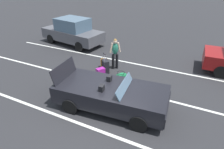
{
  "coord_description": "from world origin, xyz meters",
  "views": [
    {
      "loc": [
        2.61,
        -5.25,
        4.64
      ],
      "look_at": [
        -0.52,
        1.16,
        0.75
      ],
      "focal_mm": 30.54,
      "sensor_mm": 36.0,
      "label": 1
    }
  ],
  "objects_px": {
    "suitcase_small_carryon": "(104,63)",
    "suitcase_medium_bright": "(101,74)",
    "suitcase_large_black": "(105,67)",
    "convertible_car": "(116,96)",
    "duffel_bag": "(121,76)",
    "traveler_person": "(115,52)",
    "parked_sedan_near": "(73,32)"
  },
  "relations": [
    {
      "from": "suitcase_large_black",
      "to": "convertible_car",
      "type": "bearing_deg",
      "value": -97.35
    },
    {
      "from": "convertible_car",
      "to": "traveler_person",
      "type": "xyz_separation_m",
      "value": [
        -1.49,
        3.09,
        0.34
      ]
    },
    {
      "from": "duffel_bag",
      "to": "traveler_person",
      "type": "bearing_deg",
      "value": 129.25
    },
    {
      "from": "suitcase_medium_bright",
      "to": "suitcase_small_carryon",
      "type": "bearing_deg",
      "value": -40.6
    },
    {
      "from": "suitcase_large_black",
      "to": "suitcase_medium_bright",
      "type": "relative_size",
      "value": 1.8
    },
    {
      "from": "suitcase_small_carryon",
      "to": "suitcase_medium_bright",
      "type": "bearing_deg",
      "value": 10.15
    },
    {
      "from": "traveler_person",
      "to": "convertible_car",
      "type": "bearing_deg",
      "value": -13.68
    },
    {
      "from": "suitcase_large_black",
      "to": "parked_sedan_near",
      "type": "xyz_separation_m",
      "value": [
        -4.18,
        3.01,
        0.52
      ]
    },
    {
      "from": "suitcase_small_carryon",
      "to": "traveler_person",
      "type": "xyz_separation_m",
      "value": [
        0.56,
        0.16,
        0.68
      ]
    },
    {
      "from": "suitcase_small_carryon",
      "to": "duffel_bag",
      "type": "height_order",
      "value": "suitcase_small_carryon"
    },
    {
      "from": "suitcase_large_black",
      "to": "suitcase_medium_bright",
      "type": "distance_m",
      "value": 0.7
    },
    {
      "from": "suitcase_large_black",
      "to": "suitcase_small_carryon",
      "type": "height_order",
      "value": "suitcase_large_black"
    },
    {
      "from": "convertible_car",
      "to": "traveler_person",
      "type": "relative_size",
      "value": 2.59
    },
    {
      "from": "convertible_car",
      "to": "parked_sedan_near",
      "type": "xyz_separation_m",
      "value": [
        -5.85,
        5.36,
        0.3
      ]
    },
    {
      "from": "duffel_bag",
      "to": "traveler_person",
      "type": "height_order",
      "value": "traveler_person"
    },
    {
      "from": "convertible_car",
      "to": "duffel_bag",
      "type": "xyz_separation_m",
      "value": [
        -0.75,
        2.18,
        -0.43
      ]
    },
    {
      "from": "convertible_car",
      "to": "duffel_bag",
      "type": "relative_size",
      "value": 6.19
    },
    {
      "from": "suitcase_small_carryon",
      "to": "duffel_bag",
      "type": "distance_m",
      "value": 1.5
    },
    {
      "from": "suitcase_small_carryon",
      "to": "parked_sedan_near",
      "type": "height_order",
      "value": "parked_sedan_near"
    },
    {
      "from": "convertible_car",
      "to": "duffel_bag",
      "type": "distance_m",
      "value": 2.35
    },
    {
      "from": "parked_sedan_near",
      "to": "suitcase_large_black",
      "type": "bearing_deg",
      "value": 152.68
    },
    {
      "from": "suitcase_large_black",
      "to": "suitcase_small_carryon",
      "type": "distance_m",
      "value": 0.7
    },
    {
      "from": "suitcase_medium_bright",
      "to": "duffel_bag",
      "type": "relative_size",
      "value": 0.9
    },
    {
      "from": "traveler_person",
      "to": "parked_sedan_near",
      "type": "height_order",
      "value": "parked_sedan_near"
    },
    {
      "from": "duffel_bag",
      "to": "suitcase_large_black",
      "type": "bearing_deg",
      "value": 170.23
    },
    {
      "from": "duffel_bag",
      "to": "parked_sedan_near",
      "type": "height_order",
      "value": "parked_sedan_near"
    },
    {
      "from": "traveler_person",
      "to": "suitcase_large_black",
      "type": "bearing_deg",
      "value": -53.54
    },
    {
      "from": "suitcase_large_black",
      "to": "parked_sedan_near",
      "type": "bearing_deg",
      "value": 101.33
    },
    {
      "from": "parked_sedan_near",
      "to": "traveler_person",
      "type": "bearing_deg",
      "value": 160.99
    },
    {
      "from": "traveler_person",
      "to": "duffel_bag",
      "type": "bearing_deg",
      "value": -0.14
    },
    {
      "from": "suitcase_small_carryon",
      "to": "suitcase_large_black",
      "type": "bearing_deg",
      "value": 22.55
    },
    {
      "from": "convertible_car",
      "to": "suitcase_large_black",
      "type": "relative_size",
      "value": 3.83
    }
  ]
}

